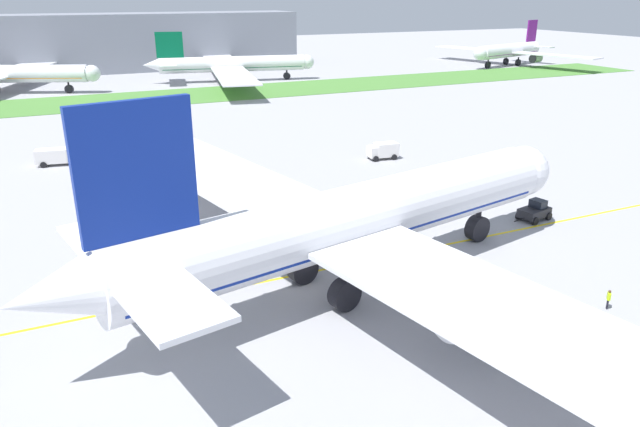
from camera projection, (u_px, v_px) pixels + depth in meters
ground_plane at (303, 286)px, 52.68m from camera, size 600.00×600.00×0.00m
apron_taxi_line at (294, 276)px, 54.52m from camera, size 280.00×0.36×0.01m
grass_median_strip at (130, 100)px, 143.12m from camera, size 320.00×24.00×0.10m
airliner_foreground at (349, 221)px, 50.40m from camera, size 53.25×84.91×18.28m
pushback_tug at (535, 211)px, 67.62m from camera, size 5.59×3.18×2.29m
ground_crew_wingwalker_port at (609, 297)px, 48.47m from camera, size 0.49×0.50×1.72m
service_truck_baggage_loader at (383, 150)px, 92.15m from camera, size 4.84×2.99×2.51m
service_truck_fuel_bowser at (151, 140)px, 97.85m from camera, size 5.80×3.09×2.87m
service_truck_catering_van at (57, 156)px, 88.96m from camera, size 6.25×3.49×2.48m
parked_airliner_far_right at (230, 65)px, 171.12m from camera, size 48.75×79.49×14.15m
parked_airliner_far_outer at (510, 51)px, 208.34m from camera, size 39.27×61.83×15.07m
terminal_building at (149, 41)px, 197.77m from camera, size 98.89×20.00×18.00m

